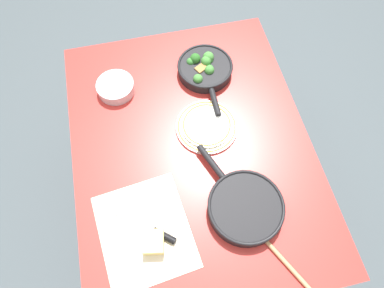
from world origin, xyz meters
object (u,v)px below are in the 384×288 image
at_px(skillet_broccoli, 205,68).
at_px(grater_knife, 154,231).
at_px(skillet_eggs, 245,207).
at_px(cheese_block, 154,242).
at_px(wooden_spoon, 269,244).
at_px(prep_bowl_steel, 116,87).
at_px(dinner_plate_stack, 207,126).

xyz_separation_m(skillet_broccoli, grater_knife, (-0.63, 0.33, -0.02)).
relative_size(skillet_eggs, cheese_block, 4.52).
bearing_deg(grater_knife, skillet_broccoli, -77.88).
relative_size(skillet_eggs, grater_knife, 2.06).
distance_m(skillet_broccoli, grater_knife, 0.72).
relative_size(skillet_broccoli, cheese_block, 4.07).
bearing_deg(wooden_spoon, skillet_broccoli, -23.95).
xyz_separation_m(wooden_spoon, cheese_block, (0.09, 0.38, 0.02)).
bearing_deg(wooden_spoon, prep_bowl_steel, 2.67).
relative_size(wooden_spoon, prep_bowl_steel, 2.18).
xyz_separation_m(grater_knife, cheese_block, (-0.04, 0.01, 0.02)).
bearing_deg(dinner_plate_stack, skillet_broccoli, -11.90).
bearing_deg(dinner_plate_stack, cheese_block, 144.99).
xyz_separation_m(skillet_eggs, grater_knife, (-0.01, 0.33, -0.02)).
distance_m(wooden_spoon, cheese_block, 0.39).
height_order(skillet_broccoli, prep_bowl_steel, skillet_broccoli).
relative_size(wooden_spoon, cheese_block, 3.80).
relative_size(skillet_broccoli, skillet_eggs, 0.90).
relative_size(grater_knife, cheese_block, 2.20).
height_order(dinner_plate_stack, prep_bowl_steel, prep_bowl_steel).
height_order(cheese_block, prep_bowl_steel, cheese_block).
bearing_deg(skillet_broccoli, skillet_eggs, 0.19).
bearing_deg(wooden_spoon, dinner_plate_stack, -15.82).
relative_size(dinner_plate_stack, prep_bowl_steel, 1.57).
height_order(skillet_eggs, dinner_plate_stack, skillet_eggs).
height_order(grater_knife, prep_bowl_steel, prep_bowl_steel).
height_order(wooden_spoon, prep_bowl_steel, prep_bowl_steel).
distance_m(skillet_broccoli, wooden_spoon, 0.76).
bearing_deg(prep_bowl_steel, cheese_block, -175.91).
distance_m(wooden_spoon, grater_knife, 0.39).
distance_m(cheese_block, dinner_plate_stack, 0.49).
height_order(skillet_broccoli, dinner_plate_stack, skillet_broccoli).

